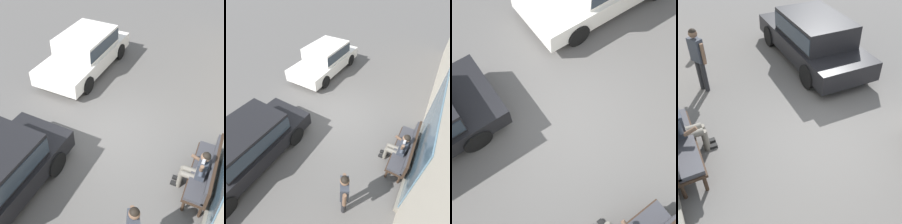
# 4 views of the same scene
# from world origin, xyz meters

# --- Properties ---
(ground_plane) EXTENTS (60.00, 60.00, 0.00)m
(ground_plane) POSITION_xyz_m (0.00, 0.00, 0.00)
(ground_plane) COLOR #565451
(person_on_phone) EXTENTS (0.73, 0.74, 1.36)m
(person_on_phone) POSITION_xyz_m (0.92, 2.67, 0.72)
(person_on_phone) COLOR #6B665B
(person_on_phone) RESTS_ON ground_plane
(parked_car_mid) EXTENTS (4.53, 1.95, 1.43)m
(parked_car_mid) POSITION_xyz_m (3.23, -1.53, 0.79)
(parked_car_mid) COLOR black
(parked_car_mid) RESTS_ON ground_plane
(pedestrian_standing) EXTENTS (0.49, 0.35, 1.73)m
(pedestrian_standing) POSITION_xyz_m (3.07, 1.89, 1.02)
(pedestrian_standing) COLOR #232326
(pedestrian_standing) RESTS_ON ground_plane
(fire_hydrant) EXTENTS (0.38, 0.26, 0.81)m
(fire_hydrant) POSITION_xyz_m (5.21, 1.62, 0.39)
(fire_hydrant) COLOR slate
(fire_hydrant) RESTS_ON ground_plane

